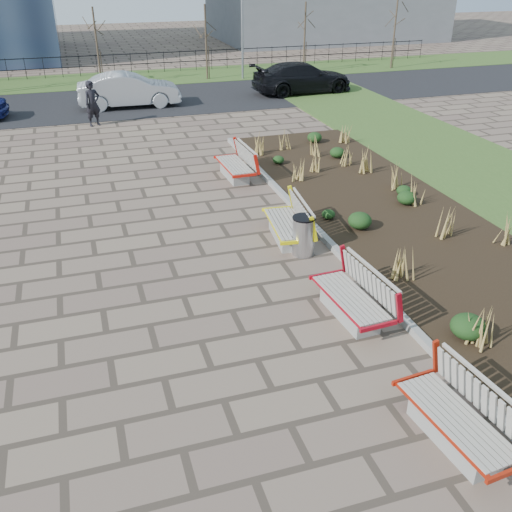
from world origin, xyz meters
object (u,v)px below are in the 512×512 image
object	(u,v)px
bench_c	(286,221)
car_black	(302,78)
bench_b	(351,295)
pedestrian	(93,104)
litter_bin	(303,236)
car_silver	(129,90)
bench_a	(457,416)
bench_d	(234,163)
lamp_east	(242,23)

from	to	relation	value
bench_c	car_black	bearing A→B (deg)	73.25
bench_b	pedestrian	size ratio (longest dim) A/B	1.13
litter_bin	pedestrian	bearing A→B (deg)	106.43
bench_b	car_silver	size ratio (longest dim) A/B	0.45
bench_b	car_black	world-z (taller)	car_black
bench_c	bench_a	bearing A→B (deg)	-83.70
bench_a	bench_c	distance (m)	7.14
bench_a	pedestrian	world-z (taller)	pedestrian
car_silver	car_black	xyz separation A→B (m)	(8.93, 0.46, -0.01)
litter_bin	pedestrian	xyz separation A→B (m)	(-4.01, 13.62, 0.45)
bench_b	car_black	xyz separation A→B (m)	(6.87, 19.81, 0.28)
bench_c	car_black	world-z (taller)	car_black
bench_b	bench_c	distance (m)	3.66
bench_d	lamp_east	bearing A→B (deg)	70.69
bench_c	car_silver	size ratio (longest dim) A/B	0.45
bench_c	bench_d	bearing A→B (deg)	96.30
bench_b	litter_bin	world-z (taller)	bench_b
car_silver	car_black	size ratio (longest dim) A/B	0.89
bench_c	litter_bin	distance (m)	0.87
bench_c	lamp_east	distance (m)	21.49
litter_bin	lamp_east	size ratio (longest dim) A/B	0.16
bench_d	pedestrian	world-z (taller)	pedestrian
bench_a	car_silver	bearing A→B (deg)	89.76
bench_c	bench_d	xyz separation A→B (m)	(0.00, 4.77, 0.00)
pedestrian	car_silver	size ratio (longest dim) A/B	0.39
bench_b	bench_c	world-z (taller)	same
litter_bin	bench_d	bearing A→B (deg)	91.32
bench_a	pedestrian	distance (m)	20.27
litter_bin	car_black	world-z (taller)	car_black
bench_d	car_black	size ratio (longest dim) A/B	0.40
bench_a	litter_bin	size ratio (longest dim) A/B	2.21
bench_b	litter_bin	size ratio (longest dim) A/B	2.21
bench_b	pedestrian	xyz separation A→B (m)	(-3.89, 16.41, 0.43)
bench_d	lamp_east	size ratio (longest dim) A/B	0.35
bench_c	pedestrian	world-z (taller)	pedestrian
car_black	bench_b	bearing A→B (deg)	157.35
bench_b	bench_c	size ratio (longest dim) A/B	1.00
bench_d	pedestrian	distance (m)	8.89
bench_d	lamp_east	world-z (taller)	lamp_east
lamp_east	bench_a	bearing A→B (deg)	-100.17
bench_a	lamp_east	bearing A→B (deg)	74.43
bench_a	pedestrian	bearing A→B (deg)	95.65
car_black	car_silver	bearing A→B (deg)	89.42
litter_bin	bench_a	bearing A→B (deg)	-91.18
pedestrian	car_silver	world-z (taller)	pedestrian
car_silver	lamp_east	xyz separation A→B (m)	(7.06, 5.05, 2.25)
bench_b	bench_c	bearing A→B (deg)	86.06
bench_d	car_silver	distance (m)	11.12
bench_a	lamp_east	size ratio (longest dim) A/B	0.35
litter_bin	car_silver	distance (m)	16.70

